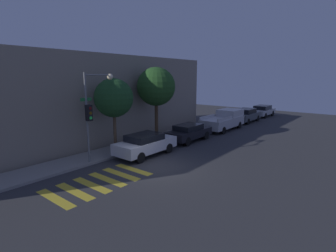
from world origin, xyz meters
name	(u,v)px	position (x,y,z in m)	size (l,w,h in m)	color
ground_plane	(156,168)	(0.00, 0.00, 0.00)	(60.00, 60.00, 0.00)	#333335
sidewalk	(108,153)	(0.00, 4.30, 0.07)	(26.00, 2.21, 0.14)	gray
building_row	(68,100)	(0.00, 8.81, 3.33)	(26.00, 6.00, 6.65)	gray
crosswalk	(100,182)	(-3.27, 0.80, 0.00)	(4.95, 2.60, 0.00)	gold
traffic_light_pole	(93,105)	(-1.58, 3.37, 3.45)	(2.28, 0.56, 5.28)	slate
sedan_near_corner	(145,144)	(1.32, 2.10, 0.77)	(4.28, 1.84, 1.43)	silver
sedan_middle	(189,132)	(6.25, 2.10, 0.72)	(4.25, 1.75, 1.34)	black
pickup_truck	(224,120)	(12.27, 2.10, 0.92)	(5.40, 2.09, 1.82)	#BCBCC1
sedan_far_end	(246,115)	(17.47, 2.10, 0.80)	(4.46, 1.84, 1.52)	#4C5156
sedan_tail_of_row	(263,111)	(22.79, 2.10, 0.75)	(4.52, 1.81, 1.41)	#B7BABF
tree_near_corner	(114,98)	(0.57, 4.18, 3.66)	(2.56, 2.56, 4.95)	brown
tree_midblock	(156,87)	(4.75, 4.18, 4.26)	(2.97, 2.97, 5.77)	#4C3823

